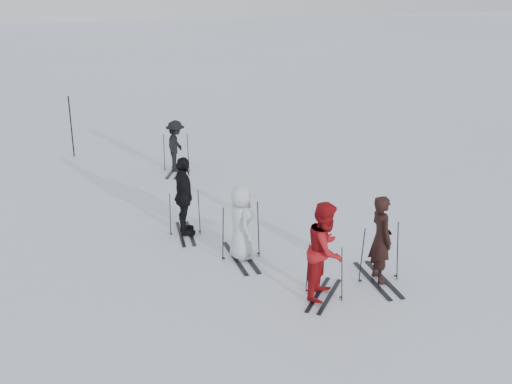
# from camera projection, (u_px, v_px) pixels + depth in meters

# --- Properties ---
(ground) EXTENTS (120.00, 120.00, 0.00)m
(ground) POSITION_uv_depth(u_px,v_px,m) (269.00, 245.00, 15.21)
(ground) COLOR silver
(ground) RESTS_ON ground
(skier_near_dark) EXTENTS (0.48, 0.70, 1.87)m
(skier_near_dark) POSITION_uv_depth(u_px,v_px,m) (381.00, 240.00, 13.23)
(skier_near_dark) COLOR black
(skier_near_dark) RESTS_ON ground
(skier_red) EXTENTS (1.19, 1.22, 1.99)m
(skier_red) POSITION_uv_depth(u_px,v_px,m) (325.00, 251.00, 12.59)
(skier_red) COLOR maroon
(skier_red) RESTS_ON ground
(skier_grey) EXTENTS (0.55, 0.84, 1.71)m
(skier_grey) POSITION_uv_depth(u_px,v_px,m) (241.00, 223.00, 14.28)
(skier_grey) COLOR silver
(skier_grey) RESTS_ON ground
(skier_uphill_left) EXTENTS (0.57, 1.18, 1.95)m
(skier_uphill_left) POSITION_uv_depth(u_px,v_px,m) (184.00, 197.00, 15.49)
(skier_uphill_left) COLOR black
(skier_uphill_left) RESTS_ON ground
(skier_uphill_far) EXTENTS (0.97, 1.20, 1.62)m
(skier_uphill_far) POSITION_uv_depth(u_px,v_px,m) (176.00, 147.00, 20.27)
(skier_uphill_far) COLOR black
(skier_uphill_far) RESTS_ON ground
(skis_near_dark) EXTENTS (1.85, 1.03, 1.32)m
(skis_near_dark) POSITION_uv_depth(u_px,v_px,m) (380.00, 252.00, 13.33)
(skis_near_dark) COLOR black
(skis_near_dark) RESTS_ON ground
(skis_red) EXTENTS (1.75, 1.65, 1.15)m
(skis_red) POSITION_uv_depth(u_px,v_px,m) (325.00, 270.00, 12.73)
(skis_red) COLOR black
(skis_red) RESTS_ON ground
(skis_grey) EXTENTS (1.86, 1.00, 1.35)m
(skis_grey) POSITION_uv_depth(u_px,v_px,m) (241.00, 231.00, 14.34)
(skis_grey) COLOR black
(skis_grey) RESTS_ON ground
(skis_uphill_left) EXTENTS (1.65, 0.96, 1.15)m
(skis_uphill_left) POSITION_uv_depth(u_px,v_px,m) (185.00, 212.00, 15.63)
(skis_uphill_left) COLOR black
(skis_uphill_left) RESTS_ON ground
(skis_uphill_far) EXTENTS (1.96, 1.54, 1.27)m
(skis_uphill_far) POSITION_uv_depth(u_px,v_px,m) (176.00, 152.00, 20.33)
(skis_uphill_far) COLOR black
(skis_uphill_far) RESTS_ON ground
(piste_marker) EXTENTS (0.06, 0.06, 2.10)m
(piste_marker) POSITION_uv_depth(u_px,v_px,m) (71.00, 127.00, 21.73)
(piste_marker) COLOR black
(piste_marker) RESTS_ON ground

